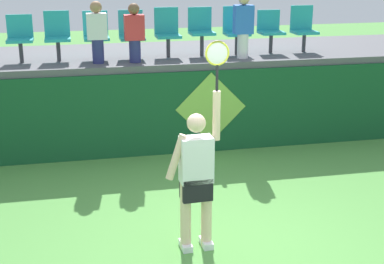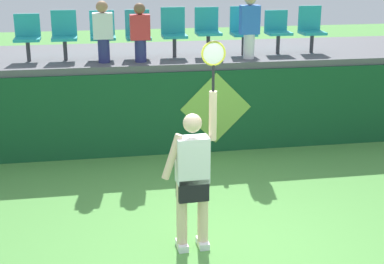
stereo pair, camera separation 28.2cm
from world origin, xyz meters
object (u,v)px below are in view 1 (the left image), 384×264
object	(u,v)px
spectator_1	(243,25)
water_bottle	(215,54)
stadium_chair_0	(20,36)
spectator_2	(134,32)
stadium_chair_5	(201,29)
tennis_player	(197,174)
stadium_chair_1	(57,34)
stadium_chair_7	(270,29)
stadium_chair_8	(303,27)
stadium_chair_3	(132,32)
stadium_chair_6	(236,28)
spectator_0	(97,31)
stadium_chair_4	(167,30)
stadium_chair_2	(96,33)

from	to	relation	value
spectator_1	water_bottle	bearing A→B (deg)	-159.62
stadium_chair_0	spectator_2	distance (m)	1.99
spectator_2	water_bottle	bearing A→B (deg)	-8.63
stadium_chair_5	tennis_player	bearing A→B (deg)	-103.43
spectator_2	stadium_chair_1	bearing A→B (deg)	160.39
stadium_chair_7	stadium_chair_8	distance (m)	0.67
stadium_chair_8	water_bottle	bearing A→B (deg)	-160.44
stadium_chair_3	stadium_chair_5	bearing A→B (deg)	-0.18
tennis_player	stadium_chair_6	xyz separation A→B (m)	(1.68, 4.23, 1.11)
water_bottle	stadium_chair_8	size ratio (longest dim) A/B	0.31
tennis_player	spectator_0	xyz separation A→B (m)	(-0.90, 3.82, 1.19)
tennis_player	stadium_chair_0	world-z (taller)	tennis_player
stadium_chair_0	stadium_chair_5	size ratio (longest dim) A/B	0.93
stadium_chair_3	spectator_1	size ratio (longest dim) A/B	0.74
spectator_0	stadium_chair_5	bearing A→B (deg)	12.17
stadium_chair_5	stadium_chair_0	bearing A→B (deg)	-179.95
stadium_chair_1	spectator_2	xyz separation A→B (m)	(1.30, -0.46, 0.06)
stadium_chair_6	stadium_chair_7	distance (m)	0.67
stadium_chair_1	stadium_chair_4	distance (m)	1.95
stadium_chair_0	stadium_chair_1	xyz separation A→B (m)	(0.63, 0.01, 0.02)
stadium_chair_2	stadium_chair_8	world-z (taller)	stadium_chair_8
stadium_chair_2	spectator_2	distance (m)	0.78
stadium_chair_6	stadium_chair_0	bearing A→B (deg)	-179.89
spectator_1	stadium_chair_0	bearing A→B (deg)	173.26
stadium_chair_0	spectator_0	bearing A→B (deg)	-17.44
stadium_chair_3	stadium_chair_4	world-z (taller)	stadium_chair_4
stadium_chair_7	water_bottle	bearing A→B (deg)	-151.64
stadium_chair_5	stadium_chair_3	bearing A→B (deg)	179.82
tennis_player	stadium_chair_8	distance (m)	5.31
stadium_chair_3	spectator_2	bearing A→B (deg)	-90.00
stadium_chair_6	stadium_chair_8	bearing A→B (deg)	-0.01
stadium_chair_1	spectator_0	world-z (taller)	spectator_0
stadium_chair_2	stadium_chair_8	xyz separation A→B (m)	(3.91, 0.00, 0.00)
stadium_chair_7	stadium_chair_8	size ratio (longest dim) A/B	0.92
stadium_chair_2	stadium_chair_1	bearing A→B (deg)	179.92
stadium_chair_0	stadium_chair_8	distance (m)	5.21
stadium_chair_5	spectator_0	xyz separation A→B (m)	(-1.91, -0.41, 0.06)
stadium_chair_3	stadium_chair_8	size ratio (longest dim) A/B	0.98
stadium_chair_3	water_bottle	bearing A→B (deg)	-26.01
stadium_chair_6	spectator_2	bearing A→B (deg)	-166.55
stadium_chair_5	water_bottle	bearing A→B (deg)	-81.22
stadium_chair_1	stadium_chair_7	size ratio (longest dim) A/B	1.08
tennis_player	stadium_chair_5	bearing A→B (deg)	76.57
spectator_1	stadium_chair_5	bearing A→B (deg)	145.31
stadium_chair_2	stadium_chair_0	bearing A→B (deg)	-179.79
stadium_chair_1	spectator_0	bearing A→B (deg)	-31.78
stadium_chair_3	spectator_0	xyz separation A→B (m)	(-0.63, -0.42, 0.10)
spectator_1	spectator_2	bearing A→B (deg)	179.98
water_bottle	stadium_chair_2	distance (m)	2.15
stadium_chair_1	spectator_0	size ratio (longest dim) A/B	0.81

